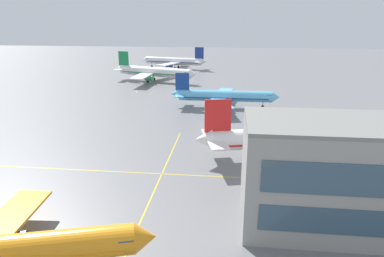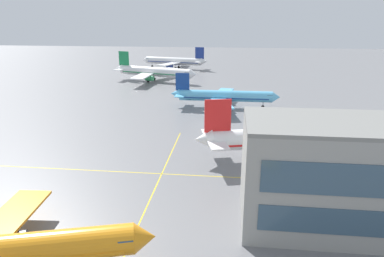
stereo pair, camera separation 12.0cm
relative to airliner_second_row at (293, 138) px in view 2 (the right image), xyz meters
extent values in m
cone|color=orange|center=(-20.89, -33.54, -0.54)|extent=(3.09, 3.77, 3.27)
cube|color=orange|center=(-38.39, -30.74, -1.07)|extent=(5.43, 13.45, 0.35)
cylinder|color=#333338|center=(-36.59, -33.24, -2.21)|extent=(3.38, 2.59, 1.84)
cube|color=#385166|center=(-22.84, -34.09, -0.06)|extent=(2.36, 3.38, 0.61)
cylinder|color=white|center=(0.53, 0.13, 0.07)|extent=(32.85, 11.82, 3.91)
cone|color=white|center=(17.78, 4.48, 0.07)|extent=(3.53, 4.36, 3.83)
cone|color=white|center=(-17.01, -4.28, 0.48)|extent=(4.10, 4.40, 3.71)
cube|color=red|center=(-14.42, -3.63, 4.90)|extent=(4.87, 1.56, 6.17)
cube|color=white|center=(-14.16, -6.75, 0.48)|extent=(4.49, 5.99, 0.25)
cube|color=white|center=(-15.67, -0.77, 0.48)|extent=(4.49, 5.99, 0.25)
cube|color=white|center=(1.67, -8.59, -0.54)|extent=(11.59, 16.20, 0.41)
cube|color=white|center=(-2.60, 8.36, -0.54)|extent=(5.92, 15.61, 0.41)
cylinder|color=#4C4C51|center=(2.04, -5.00, -1.88)|extent=(3.92, 2.95, 2.16)
cylinder|color=#4C4C51|center=(-0.57, 5.37, -1.88)|extent=(3.92, 2.95, 2.16)
cube|color=#385166|center=(15.49, 3.90, 0.64)|extent=(2.67, 3.94, 0.72)
cube|color=red|center=(0.53, 0.13, -0.42)|extent=(30.31, 11.21, 0.37)
cylinder|color=#99999E|center=(13.49, 3.40, -2.45)|extent=(0.29, 0.29, 1.70)
cylinder|color=black|center=(13.49, 3.40, -3.58)|extent=(1.21, 0.72, 1.13)
cylinder|color=#99999E|center=(-0.81, -2.96, -2.45)|extent=(0.29, 0.29, 1.70)
cylinder|color=black|center=(-0.81, -2.96, -3.58)|extent=(1.21, 0.72, 1.13)
cylinder|color=#99999E|center=(-2.11, 2.22, -2.45)|extent=(0.29, 0.29, 1.70)
cylinder|color=black|center=(-2.11, 2.22, -3.58)|extent=(1.21, 0.72, 1.13)
cylinder|color=#5BB7E5|center=(-13.76, 38.17, -0.58)|extent=(27.79, 3.35, 3.30)
cone|color=#5BB7E5|center=(1.27, 38.20, -0.58)|extent=(2.26, 3.24, 3.23)
cone|color=#5BB7E5|center=(-29.04, 38.15, -0.23)|extent=(2.78, 3.14, 3.13)
cube|color=navy|center=(-26.78, 38.15, 3.50)|extent=(4.17, 0.32, 5.21)
cube|color=#5BB7E5|center=(-27.21, 35.54, -0.23)|extent=(2.79, 4.52, 0.21)
cube|color=#5BB7E5|center=(-27.22, 40.75, -0.23)|extent=(2.79, 4.52, 0.21)
cube|color=#5BB7E5|center=(-14.61, 30.79, -1.10)|extent=(7.15, 13.68, 0.35)
cube|color=#5BB7E5|center=(-14.64, 45.55, -1.10)|extent=(7.10, 13.68, 0.35)
cylinder|color=#5BB7E5|center=(-13.57, 33.66, -2.23)|extent=(2.96, 1.83, 1.82)
cylinder|color=#5BB7E5|center=(-13.59, 42.69, -2.23)|extent=(2.96, 1.83, 1.82)
cube|color=#385166|center=(-0.73, 38.20, -0.10)|extent=(1.57, 3.04, 0.61)
cube|color=navy|center=(-13.76, 38.17, -0.99)|extent=(25.57, 3.38, 0.31)
cylinder|color=#99999E|center=(-2.47, 38.20, -2.71)|extent=(0.24, 0.24, 1.43)
cylinder|color=black|center=(-2.47, 38.20, -3.66)|extent=(0.96, 0.39, 0.96)
cylinder|color=#99999E|center=(-15.49, 35.91, -2.71)|extent=(0.24, 0.24, 1.43)
cylinder|color=black|center=(-15.49, 35.91, -3.66)|extent=(0.96, 0.39, 0.96)
cylinder|color=#99999E|center=(-15.50, 40.43, -2.71)|extent=(0.24, 0.24, 1.43)
cylinder|color=black|center=(-15.50, 40.43, -3.66)|extent=(0.96, 0.39, 0.96)
cylinder|color=white|center=(-44.21, 79.29, 0.04)|extent=(32.38, 13.24, 3.88)
cone|color=white|center=(-27.31, 74.14, 0.04)|extent=(3.65, 4.41, 3.80)
cone|color=white|center=(-61.40, 84.53, 0.45)|extent=(4.20, 4.48, 3.69)
cube|color=#197F47|center=(-58.86, 83.75, 4.84)|extent=(4.79, 1.78, 6.13)
cube|color=white|center=(-60.24, 80.97, 0.45)|extent=(4.67, 6.03, 0.25)
cube|color=white|center=(-58.45, 86.83, 0.45)|extent=(4.67, 6.03, 0.25)
cube|color=white|center=(-47.72, 71.28, -0.57)|extent=(6.61, 15.72, 0.41)
cube|color=white|center=(-42.66, 87.89, -0.57)|extent=(12.06, 15.97, 0.41)
cylinder|color=#2D9956|center=(-45.56, 74.15, -1.90)|extent=(3.95, 3.06, 2.14)
cylinder|color=#2D9956|center=(-42.47, 84.31, -1.90)|extent=(3.95, 3.06, 2.14)
cube|color=#385166|center=(-29.56, 74.82, 0.61)|extent=(2.80, 3.95, 0.71)
cube|color=#197F47|center=(-44.21, 79.29, -0.44)|extent=(29.89, 12.51, 0.37)
cylinder|color=#99999E|center=(-31.51, 75.42, -2.46)|extent=(0.29, 0.29, 1.68)
cylinder|color=black|center=(-31.51, 75.42, -3.58)|extent=(1.21, 0.77, 1.12)
cylinder|color=#99999E|center=(-46.94, 77.34, -2.46)|extent=(0.29, 0.29, 1.68)
cylinder|color=black|center=(-46.94, 77.34, -3.58)|extent=(1.21, 0.77, 1.12)
cylinder|color=#99999E|center=(-45.39, 82.42, -2.46)|extent=(0.29, 0.29, 1.68)
cylinder|color=black|center=(-45.39, 82.42, -3.58)|extent=(1.21, 0.77, 1.12)
cylinder|color=white|center=(-42.89, 118.96, -0.17)|extent=(31.03, 10.48, 3.68)
cone|color=white|center=(-59.23, 122.69, -0.17)|extent=(3.26, 4.08, 3.61)
cone|color=white|center=(-26.27, 115.18, 0.22)|extent=(3.80, 4.10, 3.50)
cube|color=navy|center=(-28.73, 115.73, 4.38)|extent=(4.61, 1.37, 5.81)
cube|color=white|center=(-27.61, 118.46, 0.22)|extent=(4.14, 5.60, 0.23)
cube|color=white|center=(-28.90, 112.79, 0.22)|extent=(4.14, 5.60, 0.23)
cube|color=white|center=(-40.12, 126.78, -0.75)|extent=(5.25, 14.60, 0.39)
cube|color=white|center=(-43.78, 110.72, -0.75)|extent=(10.67, 15.30, 0.39)
cylinder|color=navy|center=(-41.96, 123.92, -2.01)|extent=(3.66, 2.72, 2.03)
cylinder|color=navy|center=(-44.20, 114.10, -2.01)|extent=(3.66, 2.72, 2.03)
cube|color=#385166|center=(-57.05, 122.19, 0.36)|extent=(2.45, 3.69, 0.68)
cube|color=navy|center=(-42.89, 118.96, -0.63)|extent=(28.63, 9.96, 0.35)
cylinder|color=#99999E|center=(-55.17, 121.76, -2.54)|extent=(0.27, 0.27, 1.60)
cylinder|color=black|center=(-55.17, 121.76, -3.61)|extent=(1.14, 0.66, 1.07)
cylinder|color=#99999E|center=(-40.44, 120.99, -2.54)|extent=(0.27, 0.27, 1.60)
cylinder|color=black|center=(-40.44, 120.99, -3.61)|extent=(1.14, 0.66, 1.07)
cylinder|color=#99999E|center=(-41.56, 116.08, -2.54)|extent=(0.27, 0.27, 1.60)
cylinder|color=black|center=(-41.56, 116.08, -3.61)|extent=(1.14, 0.66, 1.07)
cube|color=yellow|center=(-23.79, -10.18, -4.14)|extent=(153.71, 0.20, 0.01)
cube|color=yellow|center=(-23.79, -29.09, -4.14)|extent=(0.20, 83.21, 0.01)
camera|label=1|loc=(-12.37, -64.89, 22.19)|focal=32.52mm
camera|label=2|loc=(-12.25, -64.88, 22.19)|focal=32.52mm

